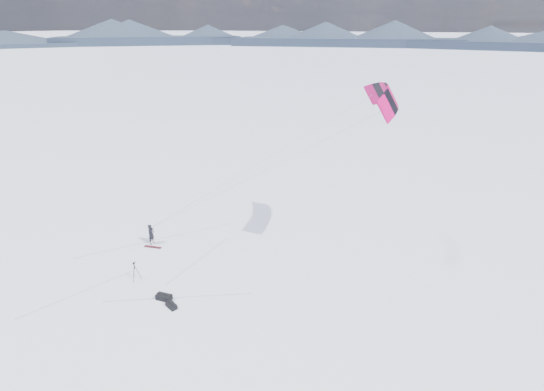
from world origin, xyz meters
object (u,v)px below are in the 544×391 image
at_px(gear_bag_b, 171,305).
at_px(gear_bag_a, 164,297).
at_px(snowkiter, 153,243).
at_px(snowboard, 153,247).
at_px(tripod, 135,269).

bearing_deg(gear_bag_b, gear_bag_a, 176.51).
bearing_deg(gear_bag_a, snowkiter, 129.96).
height_order(snowboard, tripod, tripod).
xyz_separation_m(snowkiter, gear_bag_b, (5.91, -5.44, 0.16)).
height_order(gear_bag_a, gear_bag_b, gear_bag_a).
distance_m(gear_bag_a, gear_bag_b, 0.93).
height_order(snowboard, gear_bag_a, gear_bag_a).
distance_m(tripod, gear_bag_b, 4.08).
bearing_deg(snowboard, gear_bag_a, -55.30).
bearing_deg(snowboard, tripod, -75.76).
xyz_separation_m(snowboard, tripod, (1.73, -3.70, 0.83)).
bearing_deg(snowkiter, gear_bag_a, -136.63).
bearing_deg(snowkiter, snowboard, -140.03).
xyz_separation_m(snowboard, gear_bag_a, (4.69, -4.61, 0.17)).
height_order(tripod, gear_bag_b, tripod).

